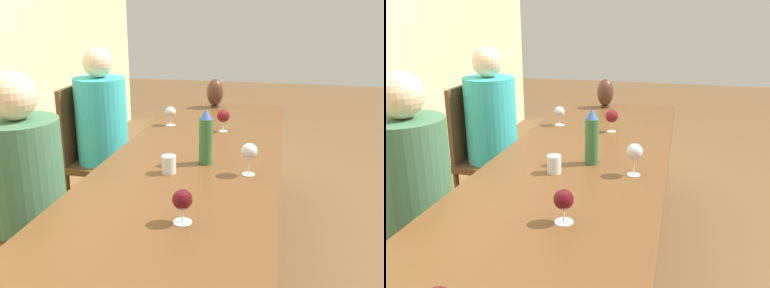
% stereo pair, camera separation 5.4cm
% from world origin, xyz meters
% --- Properties ---
extents(ground_plane, '(14.00, 14.00, 0.00)m').
position_xyz_m(ground_plane, '(0.00, 0.00, 0.00)').
color(ground_plane, brown).
extents(dining_table, '(2.99, 0.89, 0.72)m').
position_xyz_m(dining_table, '(0.00, 0.00, 0.66)').
color(dining_table, brown).
rests_on(dining_table, ground_plane).
extents(water_bottle, '(0.07, 0.07, 0.28)m').
position_xyz_m(water_bottle, '(0.05, -0.07, 0.86)').
color(water_bottle, '#336638').
rests_on(water_bottle, dining_table).
extents(water_tumbler, '(0.07, 0.07, 0.09)m').
position_xyz_m(water_tumbler, '(-0.12, 0.08, 0.76)').
color(water_tumbler, silver).
rests_on(water_tumbler, dining_table).
extents(vase, '(0.13, 0.13, 0.23)m').
position_xyz_m(vase, '(1.33, 0.09, 0.84)').
color(vase, '#4C2D1E').
rests_on(vase, dining_table).
extents(wine_glass_0, '(0.08, 0.08, 0.13)m').
position_xyz_m(wine_glass_0, '(-0.59, -0.10, 0.81)').
color(wine_glass_0, silver).
rests_on(wine_glass_0, dining_table).
extents(wine_glass_2, '(0.08, 0.08, 0.15)m').
position_xyz_m(wine_glass_2, '(-0.06, -0.29, 0.83)').
color(wine_glass_2, silver).
rests_on(wine_glass_2, dining_table).
extents(wine_glass_3, '(0.08, 0.08, 0.14)m').
position_xyz_m(wine_glass_3, '(0.65, -0.07, 0.82)').
color(wine_glass_3, silver).
rests_on(wine_glass_3, dining_table).
extents(wine_glass_4, '(0.07, 0.07, 0.13)m').
position_xyz_m(wine_glass_4, '(0.73, 0.29, 0.81)').
color(wine_glass_4, silver).
rests_on(wine_glass_4, dining_table).
extents(chair_near, '(0.44, 0.44, 0.98)m').
position_xyz_m(chair_near, '(-0.28, 0.83, 0.52)').
color(chair_near, brown).
rests_on(chair_near, ground_plane).
extents(chair_far, '(0.44, 0.44, 0.98)m').
position_xyz_m(chair_far, '(0.64, 0.83, 0.52)').
color(chair_far, brown).
rests_on(chair_far, ground_plane).
extents(person_near, '(0.38, 0.38, 1.20)m').
position_xyz_m(person_near, '(-0.28, 0.74, 0.64)').
color(person_near, '#2D2D38').
rests_on(person_near, ground_plane).
extents(person_far, '(0.34, 0.34, 1.23)m').
position_xyz_m(person_far, '(0.64, 0.74, 0.66)').
color(person_far, '#2D2D38').
rests_on(person_far, ground_plane).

